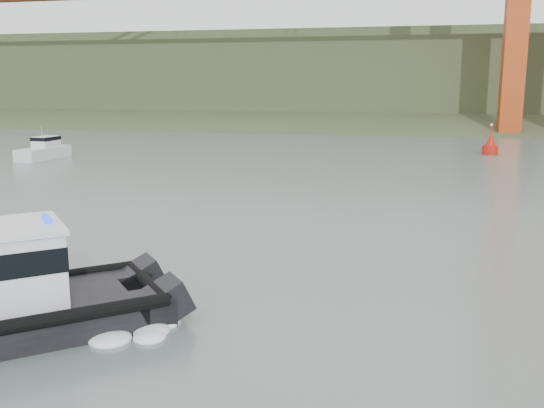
# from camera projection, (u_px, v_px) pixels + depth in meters

# --- Properties ---
(ground) EXTENTS (400.00, 400.00, 0.00)m
(ground) POSITION_uv_depth(u_px,v_px,m) (260.00, 329.00, 18.68)
(ground) COLOR slate
(ground) RESTS_ON ground
(headlands) EXTENTS (500.00, 105.36, 27.12)m
(headlands) POSITION_uv_depth(u_px,v_px,m) (392.00, 85.00, 137.32)
(headlands) COLOR #3A4E2C
(headlands) RESTS_ON ground
(motorboat) EXTENTS (2.51, 6.48, 3.50)m
(motorboat) POSITION_uv_depth(u_px,v_px,m) (44.00, 150.00, 60.39)
(motorboat) COLOR silver
(motorboat) RESTS_ON ground
(nav_buoy) EXTENTS (1.66, 1.66, 3.46)m
(nav_buoy) POSITION_uv_depth(u_px,v_px,m) (490.00, 146.00, 64.06)
(nav_buoy) COLOR #B2150C
(nav_buoy) RESTS_ON ground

